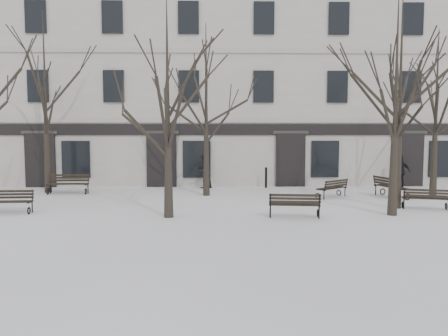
{
  "coord_description": "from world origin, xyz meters",
  "views": [
    {
      "loc": [
        -0.67,
        -15.68,
        2.95
      ],
      "look_at": [
        -0.23,
        3.0,
        1.42
      ],
      "focal_mm": 35.0,
      "sensor_mm": 36.0,
      "label": 1
    }
  ],
  "objects_px": {
    "tree_1": "(167,83)",
    "bench_4": "(333,188)",
    "tree_2": "(401,74)",
    "bench_3": "(68,183)",
    "bench_5": "(390,186)",
    "bench_2": "(426,198)",
    "tree_3": "(396,78)",
    "bench_0": "(8,201)",
    "bench_1": "(294,204)"
  },
  "relations": [
    {
      "from": "bench_0",
      "to": "bench_5",
      "type": "height_order",
      "value": "bench_5"
    },
    {
      "from": "bench_3",
      "to": "bench_5",
      "type": "relative_size",
      "value": 0.96
    },
    {
      "from": "bench_4",
      "to": "bench_0",
      "type": "bearing_deg",
      "value": -23.35
    },
    {
      "from": "tree_1",
      "to": "bench_2",
      "type": "xyz_separation_m",
      "value": [
        9.67,
        1.27,
        -4.16
      ]
    },
    {
      "from": "tree_1",
      "to": "bench_4",
      "type": "distance_m",
      "value": 9.24
    },
    {
      "from": "tree_3",
      "to": "tree_2",
      "type": "bearing_deg",
      "value": 62.14
    },
    {
      "from": "tree_2",
      "to": "bench_3",
      "type": "height_order",
      "value": "tree_2"
    },
    {
      "from": "bench_2",
      "to": "bench_3",
      "type": "relative_size",
      "value": 0.91
    },
    {
      "from": "tree_2",
      "to": "bench_5",
      "type": "distance_m",
      "value": 5.47
    },
    {
      "from": "tree_1",
      "to": "bench_5",
      "type": "xyz_separation_m",
      "value": [
        9.56,
        4.4,
        -4.1
      ]
    },
    {
      "from": "tree_2",
      "to": "tree_3",
      "type": "relative_size",
      "value": 1.07
    },
    {
      "from": "bench_2",
      "to": "bench_3",
      "type": "xyz_separation_m",
      "value": [
        -15.09,
        4.66,
        0.06
      ]
    },
    {
      "from": "tree_1",
      "to": "bench_5",
      "type": "height_order",
      "value": "tree_1"
    },
    {
      "from": "tree_1",
      "to": "tree_2",
      "type": "bearing_deg",
      "value": 10.89
    },
    {
      "from": "tree_2",
      "to": "tree_3",
      "type": "height_order",
      "value": "tree_2"
    },
    {
      "from": "tree_3",
      "to": "bench_2",
      "type": "distance_m",
      "value": 4.85
    },
    {
      "from": "bench_2",
      "to": "bench_5",
      "type": "relative_size",
      "value": 0.88
    },
    {
      "from": "tree_3",
      "to": "bench_0",
      "type": "height_order",
      "value": "tree_3"
    },
    {
      "from": "tree_2",
      "to": "bench_4",
      "type": "relative_size",
      "value": 5.04
    },
    {
      "from": "tree_2",
      "to": "tree_1",
      "type": "bearing_deg",
      "value": -169.11
    },
    {
      "from": "tree_1",
      "to": "bench_0",
      "type": "height_order",
      "value": "tree_1"
    },
    {
      "from": "bench_3",
      "to": "bench_5",
      "type": "height_order",
      "value": "bench_3"
    },
    {
      "from": "tree_1",
      "to": "bench_2",
      "type": "distance_m",
      "value": 10.6
    },
    {
      "from": "tree_2",
      "to": "bench_5",
      "type": "bearing_deg",
      "value": 72.99
    },
    {
      "from": "bench_0",
      "to": "bench_5",
      "type": "relative_size",
      "value": 0.87
    },
    {
      "from": "bench_0",
      "to": "bench_4",
      "type": "bearing_deg",
      "value": 12.17
    },
    {
      "from": "bench_5",
      "to": "bench_3",
      "type": "bearing_deg",
      "value": 70.75
    },
    {
      "from": "tree_2",
      "to": "bench_0",
      "type": "xyz_separation_m",
      "value": [
        -14.65,
        -0.81,
        -4.72
      ]
    },
    {
      "from": "tree_1",
      "to": "bench_3",
      "type": "height_order",
      "value": "tree_1"
    },
    {
      "from": "tree_2",
      "to": "bench_5",
      "type": "relative_size",
      "value": 4.19
    },
    {
      "from": "bench_3",
      "to": "bench_2",
      "type": "bearing_deg",
      "value": -17.99
    },
    {
      "from": "bench_5",
      "to": "tree_3",
      "type": "bearing_deg",
      "value": 145.56
    },
    {
      "from": "tree_1",
      "to": "bench_4",
      "type": "height_order",
      "value": "tree_1"
    },
    {
      "from": "bench_2",
      "to": "bench_4",
      "type": "bearing_deg",
      "value": -34.42
    },
    {
      "from": "bench_5",
      "to": "bench_2",
      "type": "bearing_deg",
      "value": 168.59
    },
    {
      "from": "tree_1",
      "to": "bench_2",
      "type": "bearing_deg",
      "value": 7.51
    },
    {
      "from": "bench_2",
      "to": "bench_4",
      "type": "distance_m",
      "value": 4.15
    },
    {
      "from": "bench_3",
      "to": "bench_5",
      "type": "xyz_separation_m",
      "value": [
        14.98,
        -1.53,
        -0.0
      ]
    },
    {
      "from": "tree_2",
      "to": "bench_0",
      "type": "height_order",
      "value": "tree_2"
    },
    {
      "from": "tree_2",
      "to": "bench_3",
      "type": "xyz_separation_m",
      "value": [
        -14.14,
        4.25,
        -4.67
      ]
    },
    {
      "from": "tree_2",
      "to": "bench_3",
      "type": "distance_m",
      "value": 15.49
    },
    {
      "from": "tree_1",
      "to": "tree_2",
      "type": "distance_m",
      "value": 8.9
    },
    {
      "from": "bench_4",
      "to": "bench_1",
      "type": "bearing_deg",
      "value": 21.88
    },
    {
      "from": "tree_2",
      "to": "tree_3",
      "type": "distance_m",
      "value": 1.7
    },
    {
      "from": "bench_4",
      "to": "bench_2",
      "type": "bearing_deg",
      "value": 91.77
    },
    {
      "from": "bench_0",
      "to": "bench_4",
      "type": "distance_m",
      "value": 13.37
    },
    {
      "from": "tree_1",
      "to": "bench_3",
      "type": "distance_m",
      "value": 9.02
    },
    {
      "from": "bench_1",
      "to": "bench_3",
      "type": "xyz_separation_m",
      "value": [
        -9.78,
        6.14,
        0.04
      ]
    },
    {
      "from": "tree_2",
      "to": "bench_0",
      "type": "bearing_deg",
      "value": -176.83
    },
    {
      "from": "tree_3",
      "to": "bench_4",
      "type": "xyz_separation_m",
      "value": [
        -0.98,
        4.23,
        -4.4
      ]
    }
  ]
}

